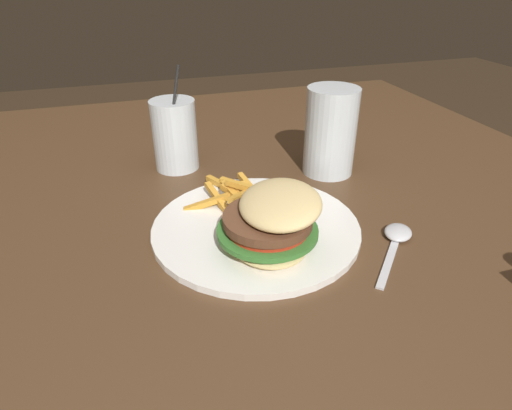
{
  "coord_description": "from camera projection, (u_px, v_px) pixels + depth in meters",
  "views": [
    {
      "loc": [
        0.42,
        -0.22,
        1.07
      ],
      "look_at": [
        -0.07,
        -0.07,
        0.77
      ],
      "focal_mm": 30.0,
      "sensor_mm": 36.0,
      "label": 1
    }
  ],
  "objects": [
    {
      "name": "beer_glass",
      "position": [
        330.0,
        134.0,
        0.75
      ],
      "size": [
        0.09,
        0.09,
        0.15
      ],
      "color": "silver",
      "rests_on": "dining_table"
    },
    {
      "name": "spoon",
      "position": [
        397.0,
        236.0,
        0.6
      ],
      "size": [
        0.12,
        0.12,
        0.01
      ],
      "rotation": [
        0.0,
        0.0,
        2.4
      ],
      "color": "silver",
      "rests_on": "dining_table"
    },
    {
      "name": "meal_plate_near",
      "position": [
        263.0,
        223.0,
        0.58
      ],
      "size": [
        0.31,
        0.3,
        0.1
      ],
      "color": "white",
      "rests_on": "dining_table"
    },
    {
      "name": "juice_glass",
      "position": [
        175.0,
        137.0,
        0.78
      ],
      "size": [
        0.08,
        0.08,
        0.19
      ],
      "color": "silver",
      "rests_on": "dining_table"
    },
    {
      "name": "dining_table",
      "position": [
        315.0,
        315.0,
        0.64
      ],
      "size": [
        1.58,
        1.15,
        0.73
      ],
      "color": "#4C331E",
      "rests_on": "ground_plane"
    }
  ]
}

